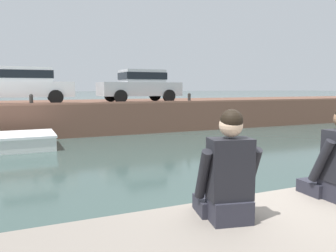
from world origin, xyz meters
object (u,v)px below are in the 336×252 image
Objects in this scene: mooring_bollard_east at (189,97)px; person_seated_left at (228,178)px; car_left_inner_white at (24,84)px; car_centre_silver at (140,84)px; mooring_bollard_mid at (31,99)px.

mooring_bollard_east is 12.86m from person_seated_left.
person_seated_left is (1.66, -12.88, -0.93)m from car_left_inner_white.
car_left_inner_white and car_centre_silver have the same top height.
mooring_bollard_east is (7.18, -1.27, -0.61)m from car_left_inner_white.
car_left_inner_white is at bearing 97.35° from person_seated_left.
person_seated_left reaches higher than mooring_bollard_mid.
person_seated_left reaches higher than mooring_bollard_east.
person_seated_left is at bearing -82.65° from car_left_inner_white.
car_left_inner_white reaches higher than person_seated_left.
mooring_bollard_mid is 11.71m from person_seated_left.
person_seated_left is (-5.52, -11.62, -0.33)m from mooring_bollard_east.
mooring_bollard_mid is 6.94m from mooring_bollard_east.
car_left_inner_white is at bearing 100.79° from mooring_bollard_mid.
person_seated_left is (-3.50, -12.89, -0.93)m from car_centre_silver.
car_centre_silver is 8.71× the size of mooring_bollard_mid.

